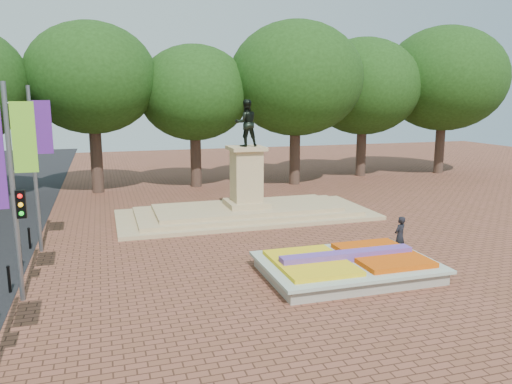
# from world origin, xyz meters

# --- Properties ---
(ground) EXTENTS (90.00, 90.00, 0.00)m
(ground) POSITION_xyz_m (0.00, 0.00, 0.00)
(ground) COLOR brown
(ground) RESTS_ON ground
(flower_bed) EXTENTS (6.30, 4.30, 0.91)m
(flower_bed) POSITION_xyz_m (1.03, -2.00, 0.38)
(flower_bed) COLOR gray
(flower_bed) RESTS_ON ground
(monument) EXTENTS (14.00, 6.00, 6.40)m
(monument) POSITION_xyz_m (0.00, 8.00, 0.88)
(monument) COLOR tan
(monument) RESTS_ON ground
(tree_row_back) EXTENTS (44.80, 8.80, 10.43)m
(tree_row_back) POSITION_xyz_m (2.33, 18.00, 6.67)
(tree_row_back) COLOR #34251C
(tree_row_back) RESTS_ON ground
(banner_poles) EXTENTS (0.88, 11.17, 7.00)m
(banner_poles) POSITION_xyz_m (-10.08, -1.31, 3.88)
(banner_poles) COLOR slate
(banner_poles) RESTS_ON ground
(bollard_row) EXTENTS (0.12, 13.12, 0.98)m
(bollard_row) POSITION_xyz_m (-10.70, -1.50, 0.53)
(bollard_row) COLOR black
(bollard_row) RESTS_ON ground
(pedestrian) EXTENTS (0.72, 0.61, 1.67)m
(pedestrian) POSITION_xyz_m (4.19, -0.53, 0.84)
(pedestrian) COLOR black
(pedestrian) RESTS_ON ground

